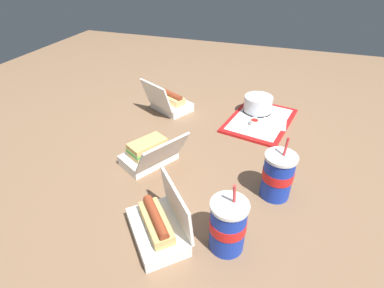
{
  "coord_description": "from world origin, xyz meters",
  "views": [
    {
      "loc": [
        -0.89,
        -0.29,
        0.69
      ],
      "look_at": [
        0.01,
        0.02,
        0.05
      ],
      "focal_mm": 28.0,
      "sensor_mm": 36.0,
      "label": 1
    }
  ],
  "objects": [
    {
      "name": "napkin_stack",
      "position": [
        0.33,
        -0.27,
        0.02
      ],
      "size": [
        0.1,
        0.1,
        0.0
      ],
      "primitive_type": "cube",
      "rotation": [
        0.0,
        0.0,
        0.04
      ],
      "color": "white",
      "rests_on": "food_tray"
    },
    {
      "name": "food_tray",
      "position": [
        0.36,
        -0.2,
        0.01
      ],
      "size": [
        0.41,
        0.32,
        0.01
      ],
      "color": "red",
      "rests_on": "ground_plane"
    },
    {
      "name": "clamshell_sandwich_center",
      "position": [
        -0.09,
        0.15,
        0.04
      ],
      "size": [
        0.26,
        0.26,
        0.15
      ],
      "color": "white",
      "rests_on": "ground_plane"
    },
    {
      "name": "soda_cup_left",
      "position": [
        -0.36,
        -0.21,
        0.08
      ],
      "size": [
        0.1,
        0.1,
        0.22
      ],
      "color": "#1938B7",
      "rests_on": "ground_plane"
    },
    {
      "name": "clamshell_hotdog_front",
      "position": [
        0.33,
        0.24,
        0.04
      ],
      "size": [
        0.24,
        0.24,
        0.17
      ],
      "color": "white",
      "rests_on": "ground_plane"
    },
    {
      "name": "plastic_fork",
      "position": [
        0.33,
        -0.15,
        0.02
      ],
      "size": [
        0.09,
        0.08,
        0.0
      ],
      "primitive_type": "cube",
      "rotation": [
        0.0,
        0.0,
        -0.73
      ],
      "color": "white",
      "rests_on": "food_tray"
    },
    {
      "name": "cake_container",
      "position": [
        0.43,
        -0.17,
        0.05
      ],
      "size": [
        0.14,
        0.14,
        0.08
      ],
      "color": "black",
      "rests_on": "food_tray"
    },
    {
      "name": "ground_plane",
      "position": [
        0.0,
        0.0,
        0.0
      ],
      "size": [
        3.2,
        3.2,
        0.0
      ],
      "primitive_type": "plane",
      "color": "brown"
    },
    {
      "name": "soda_cup_back",
      "position": [
        -0.11,
        -0.31,
        0.08
      ],
      "size": [
        0.1,
        0.1,
        0.22
      ],
      "color": "#1938B7",
      "rests_on": "ground_plane"
    },
    {
      "name": "ketchup_cup",
      "position": [
        0.3,
        -0.18,
        0.03
      ],
      "size": [
        0.04,
        0.04,
        0.02
      ],
      "color": "white",
      "rests_on": "food_tray"
    },
    {
      "name": "clamshell_hotdog_left",
      "position": [
        -0.39,
        -0.02,
        0.04
      ],
      "size": [
        0.24,
        0.24,
        0.17
      ],
      "color": "white",
      "rests_on": "ground_plane"
    }
  ]
}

